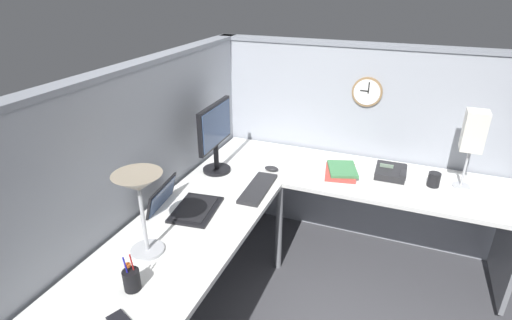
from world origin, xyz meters
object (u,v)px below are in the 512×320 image
wall_clock (367,92)px  desk_lamp_paper (474,133)px  monitor (215,133)px  coffee_mug (434,180)px  keyboard (258,188)px  laptop (181,205)px  office_phone (391,173)px  pen_cup (132,279)px  computer_mouse (272,169)px  book_stack (341,171)px  desk_lamp_dome (139,189)px

wall_clock → desk_lamp_paper: bearing=-111.2°
monitor → coffee_mug: 1.51m
monitor → keyboard: monitor is taller
laptop → office_phone: (0.90, -1.15, 0.01)m
pen_cup → office_phone: bearing=-32.3°
computer_mouse → book_stack: bearing=-73.7°
keyboard → pen_cup: bearing=167.4°
book_stack → wall_clock: wall_clock is taller
monitor → laptop: 0.60m
desk_lamp_paper → desk_lamp_dome: bearing=131.4°
pen_cup → desk_lamp_paper: bearing=-41.9°
laptop → desk_lamp_dome: desk_lamp_dome is taller
book_stack → office_phone: bearing=-78.3°
pen_cup → monitor: bearing=8.8°
laptop → desk_lamp_paper: bearing=-59.7°
laptop → wall_clock: wall_clock is taller
keyboard → wall_clock: bearing=-35.7°
pen_cup → wall_clock: wall_clock is taller
office_phone → desk_lamp_paper: (0.03, -0.45, 0.35)m
book_stack → wall_clock: bearing=-11.2°
desk_lamp_dome → coffee_mug: 1.91m
office_phone → laptop: bearing=128.0°
monitor → pen_cup: size_ratio=2.78×
laptop → book_stack: bearing=-44.4°
computer_mouse → monitor: bearing=112.2°
desk_lamp_paper → coffee_mug: bearing=108.7°
desk_lamp_dome → computer_mouse: bearing=-14.0°
computer_mouse → coffee_mug: size_ratio=1.08×
keyboard → coffee_mug: 1.18m
book_stack → coffee_mug: 0.61m
computer_mouse → office_phone: office_phone is taller
monitor → office_phone: bearing=-73.1°
monitor → laptop: monitor is taller
laptop → pen_cup: 0.69m
laptop → coffee_mug: (0.87, -1.42, 0.02)m
keyboard → wall_clock: size_ratio=1.95×
monitor → laptop: bearing=-176.8°
laptop → pen_cup: size_ratio=2.34×
pen_cup → computer_mouse: bearing=-7.5°
keyboard → computer_mouse: bearing=0.1°
computer_mouse → book_stack: size_ratio=0.32×
book_stack → coffee_mug: coffee_mug is taller
laptop → pen_cup: (-0.67, -0.16, 0.03)m
monitor → office_phone: (0.36, -1.18, -0.26)m
laptop → keyboard: size_ratio=0.98×
keyboard → coffee_mug: size_ratio=4.48×
office_phone → book_stack: bearing=101.7°
desk_lamp_dome → monitor: bearing=5.2°
laptop → computer_mouse: size_ratio=4.04×
keyboard → computer_mouse: computer_mouse is taller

